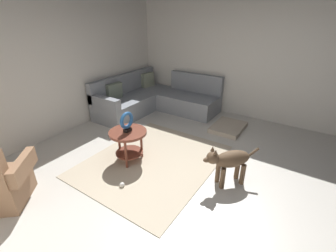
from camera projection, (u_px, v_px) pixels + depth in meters
name	position (u px, v px, depth m)	size (l,w,h in m)	color
ground_plane	(185.00, 183.00, 3.41)	(6.00, 6.00, 0.10)	beige
wall_back	(49.00, 65.00, 4.26)	(6.00, 0.12, 2.70)	silver
wall_right	(254.00, 58.00, 5.01)	(0.12, 6.00, 2.70)	silver
area_rug	(153.00, 161.00, 3.84)	(2.30, 1.90, 0.01)	#BCAD93
sectional_couch	(154.00, 100.00, 5.76)	(2.20, 2.25, 0.88)	gray
side_table	(128.00, 138.00, 3.68)	(0.60, 0.60, 0.54)	brown
torus_sculpture	(127.00, 121.00, 3.56)	(0.28, 0.08, 0.33)	black
dog_bed_mat	(228.00, 127.00, 4.89)	(0.80, 0.60, 0.09)	#B2A38E
dog	(229.00, 161.00, 3.18)	(0.68, 0.59, 0.63)	brown
dog_toy_ball	(122.00, 185.00, 3.25)	(0.07, 0.07, 0.07)	silver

